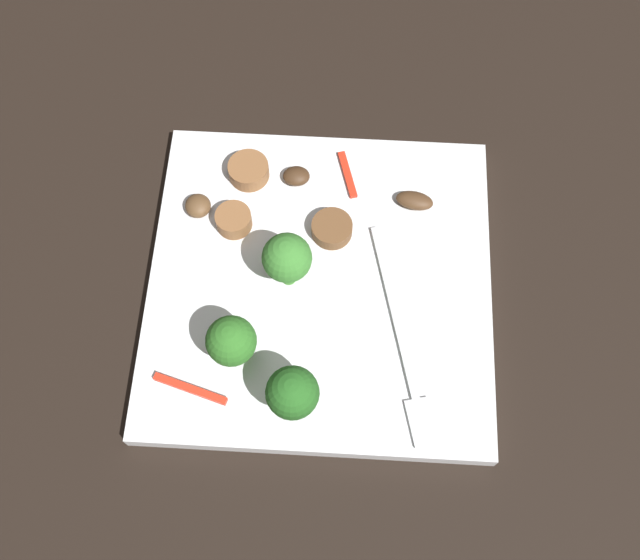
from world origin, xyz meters
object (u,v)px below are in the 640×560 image
object	(u,v)px
pepper_strip_0	(190,389)
fork	(403,347)
broccoli_floret_0	(292,393)
mushroom_0	(415,201)
pepper_strip_1	(347,175)
broccoli_floret_2	(231,342)
mushroom_2	(296,176)
sausage_slice_2	(332,229)
sausage_slice_0	(249,171)
sausage_slice_1	(234,220)
mushroom_1	(198,206)
plate	(320,284)
broccoli_floret_1	(287,256)

from	to	relation	value
pepper_strip_0	fork	bearing A→B (deg)	104.75
broccoli_floret_0	mushroom_0	world-z (taller)	broccoli_floret_0
fork	pepper_strip_1	distance (m)	0.16
broccoli_floret_0	broccoli_floret_2	bearing A→B (deg)	-127.59
mushroom_2	sausage_slice_2	bearing A→B (deg)	33.77
sausage_slice_0	sausage_slice_1	bearing A→B (deg)	-9.13
pepper_strip_1	mushroom_1	bearing A→B (deg)	-71.81
plate	broccoli_floret_2	xyz separation A→B (m)	(0.07, -0.06, 0.04)
broccoli_floret_0	sausage_slice_1	size ratio (longest dim) A/B	1.92
pepper_strip_1	sausage_slice_2	bearing A→B (deg)	-10.94
broccoli_floret_2	sausage_slice_2	xyz separation A→B (m)	(-0.11, 0.07, -0.03)
broccoli_floret_1	broccoli_floret_0	bearing A→B (deg)	6.20
broccoli_floret_0	mushroom_1	bearing A→B (deg)	-150.71
sausage_slice_0	broccoli_floret_0	bearing A→B (deg)	14.76
broccoli_floret_2	sausage_slice_2	distance (m)	0.13
fork	pepper_strip_0	bearing A→B (deg)	-88.95
broccoli_floret_0	broccoli_floret_1	distance (m)	0.11
sausage_slice_1	sausage_slice_2	distance (m)	0.08
mushroom_2	sausage_slice_0	bearing A→B (deg)	-93.07
sausage_slice_1	pepper_strip_0	size ratio (longest dim) A/B	0.51
fork	sausage_slice_0	distance (m)	0.20
broccoli_floret_2	pepper_strip_0	bearing A→B (deg)	-48.44
broccoli_floret_0	pepper_strip_0	xyz separation A→B (m)	(-0.01, -0.08, -0.03)
broccoli_floret_1	sausage_slice_2	bearing A→B (deg)	142.05
broccoli_floret_0	sausage_slice_0	bearing A→B (deg)	-165.24
broccoli_floret_2	mushroom_2	distance (m)	0.17
broccoli_floret_0	mushroom_1	world-z (taller)	broccoli_floret_0
sausage_slice_0	mushroom_1	bearing A→B (deg)	-47.12
fork	sausage_slice_2	size ratio (longest dim) A/B	5.32
sausage_slice_0	mushroom_0	bearing A→B (deg)	81.79
fork	pepper_strip_0	size ratio (longest dim) A/B	3.06
broccoli_floret_0	pepper_strip_0	world-z (taller)	broccoli_floret_0
plate	sausage_slice_0	bearing A→B (deg)	-145.15
sausage_slice_1	sausage_slice_0	bearing A→B (deg)	170.87
broccoli_floret_1	mushroom_0	bearing A→B (deg)	125.83
plate	broccoli_floret_1	distance (m)	0.05
plate	pepper_strip_1	bearing A→B (deg)	169.68
fork	mushroom_2	xyz separation A→B (m)	(-0.14, -0.09, 0.00)
broccoli_floret_1	pepper_strip_0	world-z (taller)	broccoli_floret_1
plate	broccoli_floret_2	distance (m)	0.10
broccoli_floret_1	pepper_strip_1	bearing A→B (deg)	156.00
pepper_strip_0	pepper_strip_1	xyz separation A→B (m)	(-0.19, 0.11, -0.00)
mushroom_2	broccoli_floret_0	bearing A→B (deg)	3.42
sausage_slice_1	sausage_slice_2	size ratio (longest dim) A/B	0.88
plate	broccoli_floret_1	size ratio (longest dim) A/B	4.76
sausage_slice_0	pepper_strip_0	distance (m)	0.19
broccoli_floret_0	pepper_strip_1	bearing A→B (deg)	171.16
pepper_strip_0	broccoli_floret_0	bearing A→B (deg)	84.03
plate	sausage_slice_2	size ratio (longest dim) A/B	8.14
broccoli_floret_1	broccoli_floret_2	xyz separation A→B (m)	(0.07, -0.04, -0.00)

